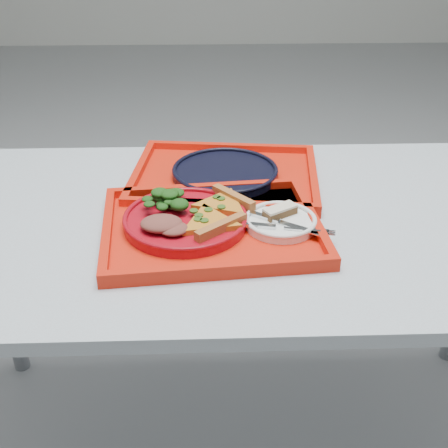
{
  "coord_description": "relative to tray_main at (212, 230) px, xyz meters",
  "views": [
    {
      "loc": [
        -0.09,
        -1.08,
        1.36
      ],
      "look_at": [
        -0.06,
        -0.09,
        0.78
      ],
      "focal_mm": 45.0,
      "sensor_mm": 36.0,
      "label": 1
    }
  ],
  "objects": [
    {
      "name": "table",
      "position": [
        0.08,
        0.07,
        -0.08
      ],
      "size": [
        1.6,
        0.8,
        0.75
      ],
      "color": "#98A0AB",
      "rests_on": "ground"
    },
    {
      "name": "tray_far",
      "position": [
        0.04,
        0.25,
        0.0
      ],
      "size": [
        0.49,
        0.4,
        0.01
      ],
      "primitive_type": "cube",
      "rotation": [
        0.0,
        0.0,
        -0.11
      ],
      "color": "red",
      "rests_on": "table"
    },
    {
      "name": "side_plate",
      "position": [
        0.15,
        -0.0,
        0.01
      ],
      "size": [
        0.15,
        0.15,
        0.01
      ],
      "primitive_type": "cylinder",
      "color": "white",
      "rests_on": "tray_main"
    },
    {
      "name": "dinner_plate",
      "position": [
        -0.05,
        0.01,
        0.02
      ],
      "size": [
        0.26,
        0.26,
        0.02
      ],
      "primitive_type": "cylinder",
      "color": "#9C0A16",
      "rests_on": "tray_main"
    },
    {
      "name": "pizza_slice_a",
      "position": [
        -0.0,
        -0.02,
        0.03
      ],
      "size": [
        0.18,
        0.19,
        0.02
      ],
      "primitive_type": null,
      "rotation": [
        0.0,
        0.0,
        2.26
      ],
      "color": "gold",
      "rests_on": "dinner_plate"
    },
    {
      "name": "pizza_slice_b",
      "position": [
        0.02,
        0.06,
        0.03
      ],
      "size": [
        0.18,
        0.18,
        0.02
      ],
      "primitive_type": null,
      "rotation": [
        0.0,
        0.0,
        3.85
      ],
      "color": "gold",
      "rests_on": "dinner_plate"
    },
    {
      "name": "navy_plate",
      "position": [
        0.04,
        0.25,
        0.01
      ],
      "size": [
        0.26,
        0.26,
        0.02
      ],
      "primitive_type": "cylinder",
      "color": "black",
      "rests_on": "tray_far"
    },
    {
      "name": "meat_portion",
      "position": [
        -0.1,
        -0.03,
        0.04
      ],
      "size": [
        0.09,
        0.07,
        0.03
      ],
      "primitive_type": "ellipsoid",
      "color": "brown",
      "rests_on": "dinner_plate"
    },
    {
      "name": "knife",
      "position": [
        0.15,
        -0.02,
        0.02
      ],
      "size": [
        0.16,
        0.12,
        0.01
      ],
      "primitive_type": "cube",
      "rotation": [
        0.0,
        0.0,
        -0.59
      ],
      "color": "silver",
      "rests_on": "side_plate"
    },
    {
      "name": "ground",
      "position": [
        0.08,
        0.07,
        -0.76
      ],
      "size": [
        10.0,
        10.0,
        0.0
      ],
      "primitive_type": "plane",
      "color": "#909398",
      "rests_on": "ground"
    },
    {
      "name": "tray_main",
      "position": [
        0.0,
        0.0,
        0.0
      ],
      "size": [
        0.48,
        0.39,
        0.01
      ],
      "primitive_type": "cube",
      "rotation": [
        0.0,
        0.0,
        0.09
      ],
      "color": "red",
      "rests_on": "table"
    },
    {
      "name": "dessert_bar",
      "position": [
        0.15,
        0.02,
        0.03
      ],
      "size": [
        0.08,
        0.06,
        0.02
      ],
      "rotation": [
        0.0,
        0.0,
        0.56
      ],
      "color": "#492E18",
      "rests_on": "side_plate"
    },
    {
      "name": "salad_heap",
      "position": [
        -0.1,
        0.06,
        0.05
      ],
      "size": [
        0.09,
        0.08,
        0.05
      ],
      "primitive_type": "ellipsoid",
      "color": "black",
      "rests_on": "dinner_plate"
    },
    {
      "name": "fork",
      "position": [
        0.15,
        -0.04,
        0.02
      ],
      "size": [
        0.19,
        0.06,
        0.01
      ],
      "primitive_type": "cube",
      "rotation": [
        0.0,
        0.0,
        -0.21
      ],
      "color": "silver",
      "rests_on": "side_plate"
    }
  ]
}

